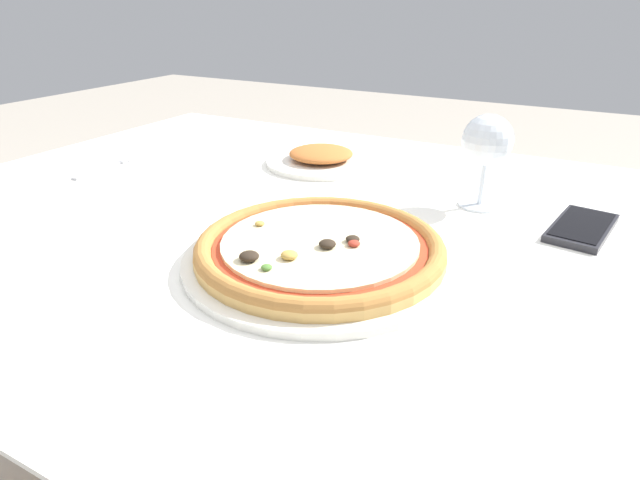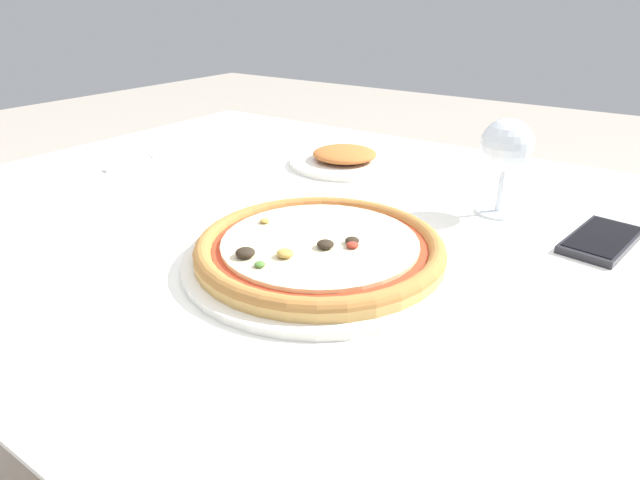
% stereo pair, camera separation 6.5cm
% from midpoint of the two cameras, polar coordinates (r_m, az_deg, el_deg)
% --- Properties ---
extents(dining_table, '(1.36, 1.00, 0.71)m').
position_cam_midpoint_polar(dining_table, '(0.83, -2.48, -2.71)').
color(dining_table, '#997047').
rests_on(dining_table, ground_plane).
extents(pizza_plate, '(0.34, 0.34, 0.04)m').
position_cam_midpoint_polar(pizza_plate, '(0.66, -2.85, -1.09)').
color(pizza_plate, white).
rests_on(pizza_plate, dining_table).
extents(fork, '(0.04, 0.17, 0.00)m').
position_cam_midpoint_polar(fork, '(1.13, -22.98, 7.34)').
color(fork, silver).
rests_on(fork, dining_table).
extents(wine_glass_far_left, '(0.08, 0.08, 0.14)m').
position_cam_midpoint_polar(wine_glass_far_left, '(0.84, 15.29, 9.97)').
color(wine_glass_far_left, silver).
rests_on(wine_glass_far_left, dining_table).
extents(cell_phone, '(0.09, 0.15, 0.01)m').
position_cam_midpoint_polar(cell_phone, '(0.82, 24.16, 1.18)').
color(cell_phone, '#232328').
rests_on(cell_phone, dining_table).
extents(side_plate, '(0.21, 0.21, 0.03)m').
position_cam_midpoint_polar(side_plate, '(1.05, -1.69, 8.68)').
color(side_plate, white).
rests_on(side_plate, dining_table).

